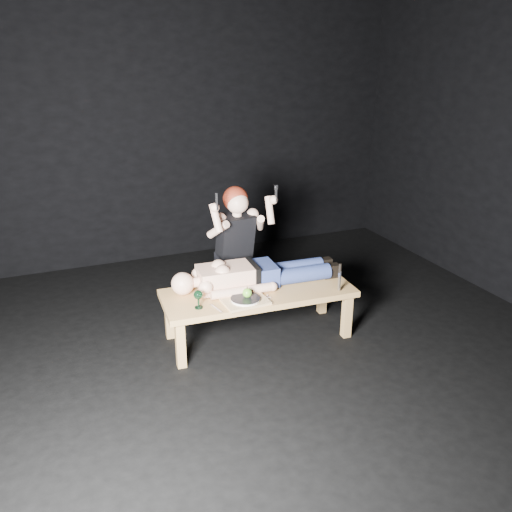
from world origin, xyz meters
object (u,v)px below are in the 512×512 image
(lying_man, at_px, (258,271))
(carving_knife, at_px, (340,278))
(goblet, at_px, (198,299))
(serving_tray, at_px, (245,301))
(table, at_px, (258,314))
(kneeling_woman, at_px, (232,247))

(lying_man, bearing_deg, carving_knife, -31.19)
(lying_man, bearing_deg, goblet, -154.72)
(serving_tray, bearing_deg, lying_man, 51.58)
(lying_man, height_order, goblet, lying_man)
(table, xyz_separation_m, serving_tray, (-0.19, -0.17, 0.24))
(kneeling_woman, height_order, carving_knife, kneeling_woman)
(goblet, bearing_deg, table, 12.29)
(lying_man, relative_size, goblet, 9.97)
(carving_knife, bearing_deg, goblet, 176.26)
(goblet, height_order, carving_knife, carving_knife)
(table, distance_m, goblet, 0.65)
(table, height_order, carving_knife, carving_knife)
(table, distance_m, kneeling_woman, 0.73)
(kneeling_woman, bearing_deg, carving_knife, -57.26)
(serving_tray, relative_size, goblet, 2.32)
(table, bearing_deg, lying_man, 70.28)
(lying_man, bearing_deg, kneeling_woman, 102.21)
(table, relative_size, lying_man, 1.06)
(table, height_order, serving_tray, serving_tray)
(table, bearing_deg, carving_knife, -19.79)
(lying_man, height_order, carving_knife, carving_knife)
(table, bearing_deg, goblet, -164.51)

